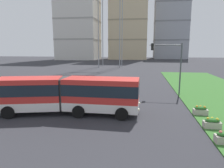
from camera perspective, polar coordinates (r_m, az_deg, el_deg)
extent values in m
cube|color=red|center=(16.45, -2.92, -2.78)|extent=(6.03, 2.57, 2.55)
cube|color=silver|center=(16.68, -2.89, -5.88)|extent=(6.05, 2.59, 0.70)
cube|color=#19232D|center=(16.36, -2.94, -1.33)|extent=(6.07, 2.61, 0.90)
cube|color=red|center=(17.99, -22.51, -2.43)|extent=(5.65, 3.70, 2.55)
cube|color=silver|center=(18.20, -22.32, -5.27)|extent=(5.68, 3.72, 0.70)
cube|color=#19232D|center=(17.91, -22.60, -1.10)|extent=(5.70, 3.75, 0.90)
cylinder|color=#383838|center=(17.33, -12.67, -2.35)|extent=(2.40, 2.40, 2.45)
cylinder|color=black|center=(17.68, 3.73, -5.98)|extent=(1.00, 0.29, 1.00)
cylinder|color=black|center=(15.30, 2.77, -8.53)|extent=(1.00, 0.29, 1.00)
cylinder|color=black|center=(18.31, -6.97, -5.46)|extent=(1.00, 0.29, 1.00)
cylinder|color=black|center=(16.03, -9.50, -7.79)|extent=(1.00, 0.29, 1.00)
cylinder|color=black|center=(19.83, -24.83, -5.13)|extent=(1.04, 0.52, 1.00)
cylinder|color=black|center=(17.59, -27.51, -7.21)|extent=(1.04, 0.52, 1.00)
sphere|color=#F9EFC6|center=(17.19, 7.69, -5.47)|extent=(0.24, 0.24, 0.24)
sphere|color=#F9EFC6|center=(15.46, 7.47, -7.24)|extent=(0.24, 0.24, 0.24)
cube|color=silver|center=(23.00, -12.79, -2.24)|extent=(4.58, 2.31, 0.80)
cube|color=black|center=(22.90, -13.23, -0.53)|extent=(2.56, 1.95, 0.60)
cylinder|color=black|center=(23.59, -8.69, -2.45)|extent=(0.66, 0.29, 0.64)
cylinder|color=black|center=(21.86, -9.55, -3.46)|extent=(0.66, 0.29, 0.64)
cylinder|color=black|center=(24.32, -15.66, -2.34)|extent=(0.66, 0.29, 0.64)
cylinder|color=black|center=(22.65, -17.02, -3.30)|extent=(0.66, 0.29, 0.64)
sphere|color=#EF7566|center=(13.14, 28.55, -11.96)|extent=(0.20, 0.20, 0.20)
cube|color=#B7AD9E|center=(15.37, 26.57, -10.32)|extent=(1.10, 0.56, 0.44)
ellipsoid|color=#2D6B28|center=(15.27, 26.67, -9.19)|extent=(0.99, 0.50, 0.28)
sphere|color=yellow|center=(15.15, 25.68, -8.86)|extent=(0.20, 0.20, 0.20)
sphere|color=yellow|center=(15.31, 26.61, -8.74)|extent=(0.20, 0.20, 0.20)
sphere|color=yellow|center=(15.27, 27.78, -8.88)|extent=(0.20, 0.20, 0.20)
cube|color=#B7AD9E|center=(17.95, 23.84, -7.26)|extent=(1.10, 0.56, 0.44)
ellipsoid|color=#2D6B28|center=(17.86, 23.92, -6.27)|extent=(0.99, 0.50, 0.28)
sphere|color=orange|center=(17.76, 23.06, -5.96)|extent=(0.20, 0.20, 0.20)
sphere|color=orange|center=(17.91, 23.87, -5.89)|extent=(0.20, 0.20, 0.20)
sphere|color=orange|center=(17.85, 24.86, -6.01)|extent=(0.20, 0.20, 0.20)
cylinder|color=#474C51|center=(24.57, 18.92, 3.94)|extent=(0.16, 0.16, 5.99)
cylinder|color=#474C51|center=(24.20, 15.03, 10.69)|extent=(3.60, 0.10, 0.10)
cube|color=black|center=(24.09, 11.40, 10.36)|extent=(0.28, 0.28, 0.80)
sphere|color=red|center=(24.09, 11.42, 10.95)|extent=(0.16, 0.16, 0.16)
sphere|color=yellow|center=(24.09, 11.40, 10.34)|extent=(0.16, 0.16, 0.16)
sphere|color=green|center=(24.09, 11.38, 9.72)|extent=(0.16, 0.16, 0.16)
cube|color=silver|center=(106.76, -9.58, 19.73)|extent=(19.24, 18.23, 47.27)
cube|color=#A4A099|center=(105.28, -9.35, 12.30)|extent=(19.44, 18.43, 0.70)
cube|color=#A4A099|center=(106.10, -9.50, 17.40)|extent=(19.44, 18.43, 0.70)
cube|color=#A4A099|center=(107.75, -9.66, 22.39)|extent=(19.44, 18.43, 0.70)
cube|color=beige|center=(109.80, 4.88, 19.49)|extent=(18.74, 19.10, 47.01)
cube|color=#9C8D6E|center=(108.38, 4.77, 12.30)|extent=(18.94, 19.30, 0.70)
cube|color=#9C8D6E|center=(109.16, 4.84, 17.23)|extent=(18.94, 19.30, 0.70)
cube|color=#9C8D6E|center=(110.74, 4.92, 22.06)|extent=(18.94, 19.30, 0.70)
cube|color=#9EA3AD|center=(118.03, 16.37, 16.31)|extent=(17.36, 15.58, 38.23)
cube|color=gray|center=(117.31, 16.15, 11.84)|extent=(17.56, 15.78, 0.70)
cube|color=gray|center=(118.07, 16.38, 16.48)|extent=(17.56, 15.78, 0.70)
cube|color=gray|center=(119.59, 16.62, 21.02)|extent=(17.56, 15.78, 0.70)
cylinder|color=gray|center=(63.39, 2.95, 20.04)|extent=(0.24, 0.24, 32.84)
cylinder|color=gray|center=(64.29, -2.72, 19.90)|extent=(0.24, 0.24, 32.84)
cylinder|color=gray|center=(57.53, 2.29, 21.08)|extent=(0.24, 0.24, 32.84)
cylinder|color=gray|center=(58.51, -3.97, 20.88)|extent=(0.24, 0.24, 32.84)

